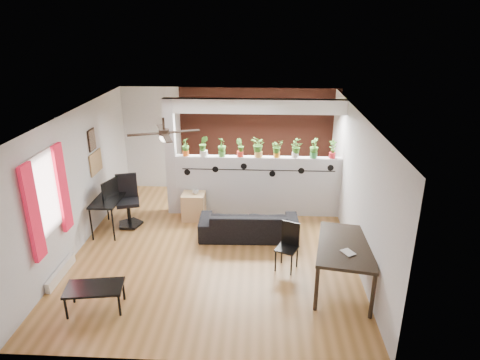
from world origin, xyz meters
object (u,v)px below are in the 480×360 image
object	(u,v)px
potted_plant_0	(185,147)
office_chair	(128,204)
ceiling_fan	(164,134)
cube_shelf	(194,206)
potted_plant_7	(314,148)
potted_plant_4	(258,146)
computer_desk	(108,201)
potted_plant_3	(240,147)
cup	(196,192)
sofa	(249,224)
potted_plant_2	(222,147)
potted_plant_8	(333,148)
potted_plant_6	(295,148)
dining_table	(346,249)
potted_plant_1	(204,145)
coffee_table	(94,289)
potted_plant_5	(277,148)
folding_chair	(289,242)

from	to	relation	value
potted_plant_0	office_chair	world-z (taller)	potted_plant_0
ceiling_fan	potted_plant_0	world-z (taller)	ceiling_fan
cube_shelf	potted_plant_7	bearing A→B (deg)	8.14
potted_plant_4	computer_desk	bearing A→B (deg)	-162.66
potted_plant_3	cup	size ratio (longest dim) A/B	3.07
ceiling_fan	sofa	bearing A→B (deg)	26.42
potted_plant_0	potted_plant_2	distance (m)	0.79
potted_plant_8	computer_desk	size ratio (longest dim) A/B	0.40
potted_plant_6	cube_shelf	distance (m)	2.55
cube_shelf	dining_table	size ratio (longest dim) A/B	0.37
computer_desk	potted_plant_1	bearing A→B (deg)	27.05
potted_plant_3	ceiling_fan	bearing A→B (deg)	-123.80
potted_plant_8	coffee_table	xyz separation A→B (m)	(-4.00, -3.51, -1.21)
potted_plant_7	office_chair	bearing A→B (deg)	-170.05
ceiling_fan	office_chair	world-z (taller)	ceiling_fan
office_chair	potted_plant_0	bearing A→B (deg)	30.82
potted_plant_1	potted_plant_7	distance (m)	2.37
ceiling_fan	potted_plant_6	distance (m)	3.09
potted_plant_3	potted_plant_6	bearing A→B (deg)	-0.00
cube_shelf	office_chair	world-z (taller)	office_chair
potted_plant_1	cube_shelf	world-z (taller)	potted_plant_1
potted_plant_2	coffee_table	size ratio (longest dim) A/B	0.45
cup	computer_desk	size ratio (longest dim) A/B	0.13
potted_plant_2	potted_plant_7	xyz separation A→B (m)	(1.98, 0.00, 0.01)
potted_plant_8	potted_plant_7	bearing A→B (deg)	180.00
sofa	potted_plant_6	bearing A→B (deg)	-132.83
sofa	cube_shelf	world-z (taller)	cube_shelf
cube_shelf	coffee_table	world-z (taller)	cube_shelf
dining_table	potted_plant_3	bearing A→B (deg)	123.83
potted_plant_2	potted_plant_3	xyz separation A→B (m)	(0.39, 0.00, -0.01)
potted_plant_5	potted_plant_8	size ratio (longest dim) A/B	0.97
sofa	coffee_table	xyz separation A→B (m)	(-2.25, -2.43, 0.08)
potted_plant_5	ceiling_fan	bearing A→B (deg)	-137.94
potted_plant_0	folding_chair	world-z (taller)	potted_plant_0
potted_plant_2	potted_plant_3	bearing A→B (deg)	0.00
potted_plant_5	folding_chair	size ratio (longest dim) A/B	0.45
cup	potted_plant_6	bearing A→B (deg)	9.05
potted_plant_5	cup	bearing A→B (deg)	-168.94
potted_plant_4	potted_plant_6	world-z (taller)	potted_plant_4
ceiling_fan	cube_shelf	bearing A→B (deg)	81.96
potted_plant_3	sofa	world-z (taller)	potted_plant_3
potted_plant_1	potted_plant_8	xyz separation A→B (m)	(2.77, 0.00, -0.03)
potted_plant_7	computer_desk	size ratio (longest dim) A/B	0.43
potted_plant_4	computer_desk	distance (m)	3.33
potted_plant_1	cup	bearing A→B (deg)	-115.03
potted_plant_0	potted_plant_4	distance (m)	1.58
ceiling_fan	folding_chair	xyz separation A→B (m)	(2.17, -0.39, -1.80)
potted_plant_2	coffee_table	world-z (taller)	potted_plant_2
ceiling_fan	potted_plant_6	xyz separation A→B (m)	(2.39, 1.80, -0.75)
potted_plant_6	potted_plant_8	size ratio (longest dim) A/B	0.99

